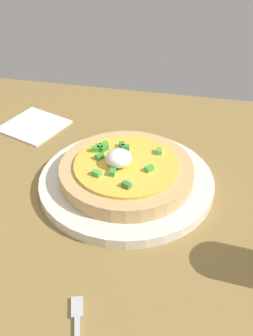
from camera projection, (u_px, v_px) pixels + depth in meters
dining_table at (122, 230)px, 64.80cm from camera, size 90.06×83.81×2.57cm
plate at (126, 182)px, 70.51cm from camera, size 27.38×27.38×1.59cm
pizza at (126, 171)px, 69.19cm from camera, size 20.80×20.80×5.36cm
fork at (77, 329)px, 49.91cm from camera, size 4.07×10.45×0.50cm
napkin at (34, 126)px, 85.66cm from camera, size 13.49×13.49×0.40cm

